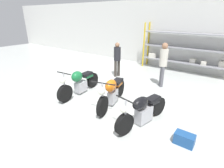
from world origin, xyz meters
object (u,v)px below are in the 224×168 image
(person_near_rack, at_px, (117,57))
(toolbox, at_px, (184,139))
(motorcycle_orange, at_px, (112,91))
(person_browsing, at_px, (163,61))
(motorcycle_green, at_px, (79,83))
(shelving_rack, at_px, (186,50))
(motorcycle_black, at_px, (143,110))

(person_near_rack, bearing_deg, toolbox, 166.37)
(motorcycle_orange, height_order, person_near_rack, person_near_rack)
(person_browsing, bearing_deg, motorcycle_green, 17.34)
(shelving_rack, height_order, motorcycle_green, shelving_rack)
(shelving_rack, xyz_separation_m, person_browsing, (-0.15, -2.57, -0.09))
(motorcycle_black, relative_size, person_browsing, 1.09)
(person_near_rack, relative_size, toolbox, 3.69)
(shelving_rack, distance_m, person_near_rack, 3.55)
(motorcycle_black, bearing_deg, motorcycle_orange, -93.72)
(motorcycle_orange, height_order, person_browsing, person_browsing)
(motorcycle_orange, bearing_deg, motorcycle_green, -103.14)
(shelving_rack, relative_size, motorcycle_black, 2.29)
(shelving_rack, bearing_deg, motorcycle_green, -113.89)
(motorcycle_black, relative_size, person_near_rack, 1.20)
(motorcycle_black, bearing_deg, motorcycle_green, -85.08)
(motorcycle_green, bearing_deg, person_near_rack, 175.55)
(person_near_rack, bearing_deg, motorcycle_orange, 145.24)
(motorcycle_orange, height_order, toolbox, motorcycle_orange)
(motorcycle_green, xyz_separation_m, toolbox, (3.97, -0.49, -0.32))
(motorcycle_green, bearing_deg, motorcycle_orange, 85.06)
(person_browsing, bearing_deg, motorcycle_orange, 42.81)
(motorcycle_black, bearing_deg, shelving_rack, -163.08)
(shelving_rack, distance_m, motorcycle_black, 5.57)
(shelving_rack, height_order, person_browsing, shelving_rack)
(person_browsing, height_order, toolbox, person_browsing)
(person_browsing, height_order, person_near_rack, person_browsing)
(motorcycle_green, distance_m, person_near_rack, 2.57)
(person_near_rack, height_order, toolbox, person_near_rack)
(shelving_rack, relative_size, person_near_rack, 2.76)
(shelving_rack, xyz_separation_m, motorcycle_green, (-2.29, -5.17, -0.70))
(shelving_rack, bearing_deg, person_near_rack, -131.68)
(shelving_rack, height_order, person_near_rack, shelving_rack)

